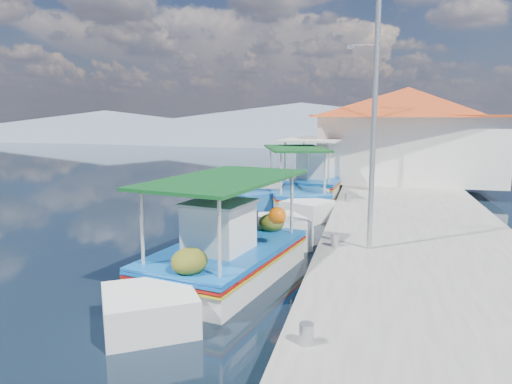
# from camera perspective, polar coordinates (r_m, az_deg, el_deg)

# --- Properties ---
(ground) EXTENTS (160.00, 160.00, 0.00)m
(ground) POSITION_cam_1_polar(r_m,az_deg,el_deg) (10.73, -12.52, -10.53)
(ground) COLOR black
(ground) RESTS_ON ground
(quay) EXTENTS (5.00, 44.00, 0.50)m
(quay) POSITION_cam_1_polar(r_m,az_deg,el_deg) (15.44, 18.42, -3.68)
(quay) COLOR #A4A39A
(quay) RESTS_ON ground
(bollards) EXTENTS (0.20, 17.20, 0.30)m
(bollards) POSITION_cam_1_polar(r_m,az_deg,el_deg) (14.59, 10.49, -2.49)
(bollards) COLOR #A5A8AD
(bollards) RESTS_ON quay
(main_caique) EXTENTS (3.21, 7.50, 2.52)m
(main_caique) POSITION_cam_1_polar(r_m,az_deg,el_deg) (10.61, -3.58, -7.79)
(main_caique) COLOR white
(main_caique) RESTS_ON ground
(caique_green_canopy) EXTENTS (3.50, 6.56, 2.59)m
(caique_green_canopy) POSITION_cam_1_polar(r_m,az_deg,el_deg) (18.77, 4.89, -0.54)
(caique_green_canopy) COLOR white
(caique_green_canopy) RESTS_ON ground
(caique_blue_hull) EXTENTS (2.33, 6.82, 1.22)m
(caique_blue_hull) POSITION_cam_1_polar(r_m,az_deg,el_deg) (20.19, 0.68, 0.03)
(caique_blue_hull) COLOR #1C62AC
(caique_blue_hull) RESTS_ON ground
(caique_far) EXTENTS (2.74, 8.07, 2.83)m
(caique_far) POSITION_cam_1_polar(r_m,az_deg,el_deg) (21.56, 7.10, 1.08)
(caique_far) COLOR white
(caique_far) RESTS_ON ground
(harbor_building) EXTENTS (10.49, 10.49, 4.40)m
(harbor_building) POSITION_cam_1_polar(r_m,az_deg,el_deg) (24.08, 17.78, 6.96)
(harbor_building) COLOR white
(harbor_building) RESTS_ON quay
(lamp_post_near) EXTENTS (1.21, 0.14, 6.00)m
(lamp_post_near) POSITION_cam_1_polar(r_m,az_deg,el_deg) (11.02, 13.70, 10.36)
(lamp_post_near) COLOR #A5A8AD
(lamp_post_near) RESTS_ON quay
(lamp_post_far) EXTENTS (1.21, 0.14, 6.00)m
(lamp_post_far) POSITION_cam_1_polar(r_m,az_deg,el_deg) (20.02, 13.81, 9.81)
(lamp_post_far) COLOR #A5A8AD
(lamp_post_far) RESTS_ON quay
(mountain_ridge) EXTENTS (171.40, 96.00, 5.50)m
(mountain_ridge) POSITION_cam_1_polar(r_m,az_deg,el_deg) (65.06, 15.65, 7.67)
(mountain_ridge) COLOR slate
(mountain_ridge) RESTS_ON ground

